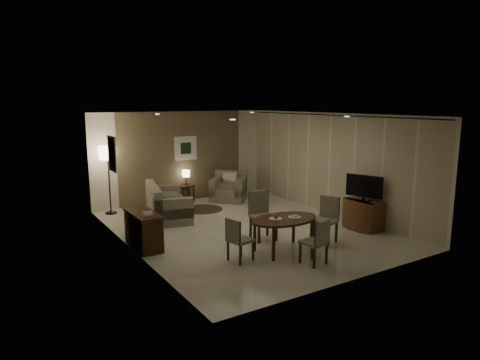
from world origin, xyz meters
TOP-DOWN VIEW (x-y plane):
  - room_shell at (0.00, 0.40)m, footprint 5.50×7.00m
  - taupe_accent at (0.00, 3.48)m, footprint 3.96×0.03m
  - curtain_wall at (2.68, 0.00)m, footprint 0.08×6.70m
  - curtain_rod at (2.68, 0.00)m, footprint 0.03×6.80m
  - art_back_frame at (0.10, 3.46)m, footprint 0.72×0.03m
  - art_back_canvas at (0.10, 3.44)m, footprint 0.34×0.01m
  - art_left_frame at (-2.72, 1.20)m, footprint 0.03×0.60m
  - art_left_canvas at (-2.71, 1.20)m, footprint 0.01×0.46m
  - downlight_nl at (-1.40, -1.80)m, footprint 0.10×0.10m
  - downlight_nr at (1.40, -1.80)m, footprint 0.10×0.10m
  - downlight_fl at (-1.40, 1.80)m, footprint 0.10×0.10m
  - downlight_fr at (1.40, 1.80)m, footprint 0.10×0.10m
  - console_desk at (-2.49, 0.00)m, footprint 0.48×1.20m
  - telephone at (-2.49, -0.30)m, footprint 0.20×0.14m
  - tv_cabinet at (2.40, -1.50)m, footprint 0.48×0.90m
  - flat_tv at (2.38, -1.50)m, footprint 0.36×0.85m
  - dining_table at (-0.16, -1.74)m, footprint 1.46×0.91m
  - chair_near at (-0.11, -2.57)m, footprint 0.47×0.47m
  - chair_far at (-0.08, -0.90)m, footprint 0.58×0.58m
  - chair_left at (-1.18, -1.71)m, footprint 0.48×0.48m
  - chair_right at (0.91, -1.76)m, footprint 0.61×0.61m
  - plate_a at (-0.34, -1.69)m, footprint 0.26×0.26m
  - plate_b at (0.06, -1.79)m, footprint 0.26×0.26m
  - fruit_apple at (-0.34, -1.69)m, footprint 0.09×0.09m
  - napkin at (0.06, -1.79)m, footprint 0.12×0.08m
  - round_rug at (-0.01, 2.17)m, footprint 1.10×1.10m
  - sofa at (-1.16, 1.88)m, footprint 2.05×1.36m
  - armchair at (1.14, 2.71)m, footprint 1.36×1.36m
  - side_table at (-0.01, 3.25)m, footprint 0.41×0.41m
  - table_lamp at (-0.01, 3.25)m, footprint 0.22×0.22m
  - floor_lamp at (-2.32, 3.10)m, footprint 0.46×0.46m

SIDE VIEW (x-z plane):
  - round_rug at x=-0.01m, z-range 0.00..0.01m
  - side_table at x=-0.01m, z-range 0.00..0.52m
  - dining_table at x=-0.16m, z-range 0.00..0.69m
  - tv_cabinet at x=2.40m, z-range 0.00..0.70m
  - console_desk at x=-2.49m, z-range 0.00..0.75m
  - chair_left at x=-1.18m, z-range 0.00..0.84m
  - chair_near at x=-0.11m, z-range 0.00..0.86m
  - armchair at x=1.14m, z-range 0.00..0.88m
  - sofa at x=-1.16m, z-range 0.00..0.88m
  - chair_right at x=0.91m, z-range 0.00..0.98m
  - chair_far at x=-0.08m, z-range 0.00..1.05m
  - plate_a at x=-0.34m, z-range 0.69..0.70m
  - plate_b at x=0.06m, z-range 0.69..0.70m
  - napkin at x=0.06m, z-range 0.70..0.73m
  - fruit_apple at x=-0.34m, z-range 0.70..0.79m
  - table_lamp at x=-0.01m, z-range 0.52..1.02m
  - telephone at x=-2.49m, z-range 0.76..0.85m
  - floor_lamp at x=-2.32m, z-range 0.00..1.83m
  - flat_tv at x=2.38m, z-range 0.72..1.32m
  - curtain_wall at x=2.68m, z-range 0.03..2.61m
  - taupe_accent at x=0.00m, z-range 0.00..2.70m
  - room_shell at x=0.00m, z-range 0.00..2.70m
  - art_back_frame at x=0.10m, z-range 1.24..1.96m
  - art_back_canvas at x=0.10m, z-range 1.43..1.77m
  - art_left_frame at x=-2.72m, z-range 1.45..2.25m
  - art_left_canvas at x=-2.71m, z-range 1.53..2.17m
  - curtain_rod at x=2.68m, z-range 2.62..2.66m
  - downlight_nl at x=-1.40m, z-range 2.68..2.69m
  - downlight_nr at x=1.40m, z-range 2.68..2.69m
  - downlight_fl at x=-1.40m, z-range 2.68..2.69m
  - downlight_fr at x=1.40m, z-range 2.68..2.69m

